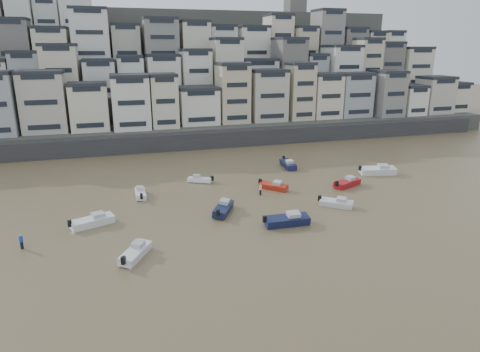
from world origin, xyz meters
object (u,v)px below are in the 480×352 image
object	(u,v)px
boat_g	(378,169)
boat_j	(135,251)
boat_a	(287,219)
boat_h	(200,179)
boat_i	(288,163)
person_pink	(260,189)
boat_c	(223,207)
person_blue	(21,241)
boat_f	(140,192)
boat_k	(92,220)
boat_e	(273,185)
boat_d	(347,182)
boat_b	(336,202)

from	to	relation	value
boat_g	boat_j	world-z (taller)	boat_g
boat_a	boat_h	world-z (taller)	boat_a
boat_i	boat_j	distance (m)	40.09
person_pink	boat_c	bearing A→B (deg)	-142.87
boat_h	person_pink	size ratio (longest dim) A/B	2.49
person_blue	person_pink	size ratio (longest dim) A/B	1.00
boat_f	boat_k	size ratio (longest dim) A/B	0.83
boat_a	boat_k	distance (m)	23.94
boat_g	boat_k	size ratio (longest dim) A/B	1.18
boat_f	boat_g	world-z (taller)	boat_g
boat_e	boat_g	bearing A→B (deg)	53.69
boat_f	boat_i	xyz separation A→B (m)	(26.98, 8.63, 0.15)
boat_g	boat_j	bearing A→B (deg)	-143.58
boat_h	boat_j	world-z (taller)	boat_j
boat_i	boat_f	bearing A→B (deg)	-67.07
person_pink	person_blue	bearing A→B (deg)	-163.17
boat_j	boat_a	bearing A→B (deg)	-49.65
boat_d	boat_e	distance (m)	11.81
boat_e	person_pink	distance (m)	3.34
boat_a	person_pink	world-z (taller)	person_pink
boat_g	person_blue	size ratio (longest dim) A/B	3.85
boat_d	boat_j	world-z (taller)	boat_d
boat_h	person_pink	world-z (taller)	person_pink
boat_i	person_blue	bearing A→B (deg)	-56.06
boat_b	boat_i	distance (m)	20.62
boat_g	boat_k	bearing A→B (deg)	-157.01
person_blue	boat_d	bearing A→B (deg)	11.54
boat_a	boat_i	bearing A→B (deg)	68.73
boat_g	person_pink	bearing A→B (deg)	-157.62
boat_f	boat_k	bearing A→B (deg)	145.04
boat_i	boat_b	bearing A→B (deg)	1.22
person_blue	boat_f	bearing A→B (deg)	45.06
boat_k	person_blue	bearing A→B (deg)	-170.17
boat_g	boat_j	xyz separation A→B (m)	(-41.84, -19.18, -0.19)
boat_e	boat_k	world-z (taller)	boat_k
boat_j	person_pink	size ratio (longest dim) A/B	3.04
boat_i	boat_j	size ratio (longest dim) A/B	1.10
boat_h	boat_a	bearing A→B (deg)	136.20
boat_d	boat_j	distance (m)	36.55
boat_g	person_pink	world-z (taller)	boat_g
boat_f	boat_h	distance (m)	10.69
boat_b	boat_k	size ratio (longest dim) A/B	0.86
person_pink	boat_a	bearing A→B (deg)	-92.83
boat_a	boat_g	size ratio (longest dim) A/B	0.91
boat_f	boat_g	size ratio (longest dim) A/B	0.71
boat_i	person_pink	world-z (taller)	person_pink
person_pink	boat_j	bearing A→B (deg)	-141.86
boat_a	boat_f	size ratio (longest dim) A/B	1.30
boat_j	person_pink	bearing A→B (deg)	-21.76
boat_g	boat_k	xyz separation A→B (m)	(-46.42, -9.19, -0.14)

